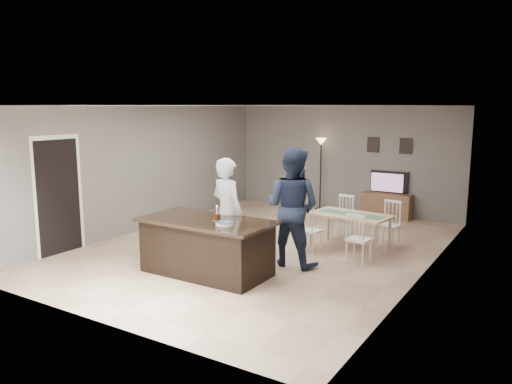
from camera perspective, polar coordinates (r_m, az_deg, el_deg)
The scene contains 14 objects.
floor at distance 9.69m, azimuth 0.91°, elevation -6.31°, with size 8.00×8.00×0.00m, color tan.
room_shell at distance 9.37m, azimuth 0.94°, elevation 3.59°, with size 8.00×8.00×8.00m.
kitchen_island at distance 8.14m, azimuth -5.66°, elevation -6.21°, with size 2.15×1.10×0.90m.
tv_console at distance 12.52m, azimuth 14.63°, elevation -1.52°, with size 1.20×0.40×0.60m, color brown.
television at distance 12.49m, azimuth 14.84°, elevation 1.07°, with size 0.91×0.12×0.53m, color black.
tv_screen_glow at distance 12.42m, azimuth 14.73°, elevation 1.05°, with size 0.78×0.78×0.00m, color #DD5418.
picture_frames at distance 12.54m, azimuth 14.98°, elevation 5.18°, with size 1.10×0.02×0.38m.
doorway at distance 9.74m, azimuth -21.70°, elevation 0.64°, with size 0.00×2.10×2.65m.
woman at distance 8.44m, azimuth -3.30°, elevation -2.31°, with size 0.67×0.44×1.85m, color silver.
man at distance 8.45m, azimuth 4.18°, elevation -1.69°, with size 0.98×0.77×2.02m, color #192238.
birthday_cake at distance 7.93m, azimuth -4.49°, elevation -2.87°, with size 0.16×0.16×0.24m.
plate_stack at distance 7.64m, azimuth -3.63°, elevation -3.62°, with size 0.28×0.28×0.04m.
dining_table at distance 9.59m, azimuth 10.70°, elevation -3.18°, with size 1.54×1.77×0.89m.
floor_lamp at distance 12.99m, azimuth 7.43°, elevation 4.28°, with size 0.28×0.28×1.88m.
Camera 1 is at (4.78, -7.99, 2.70)m, focal length 35.00 mm.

